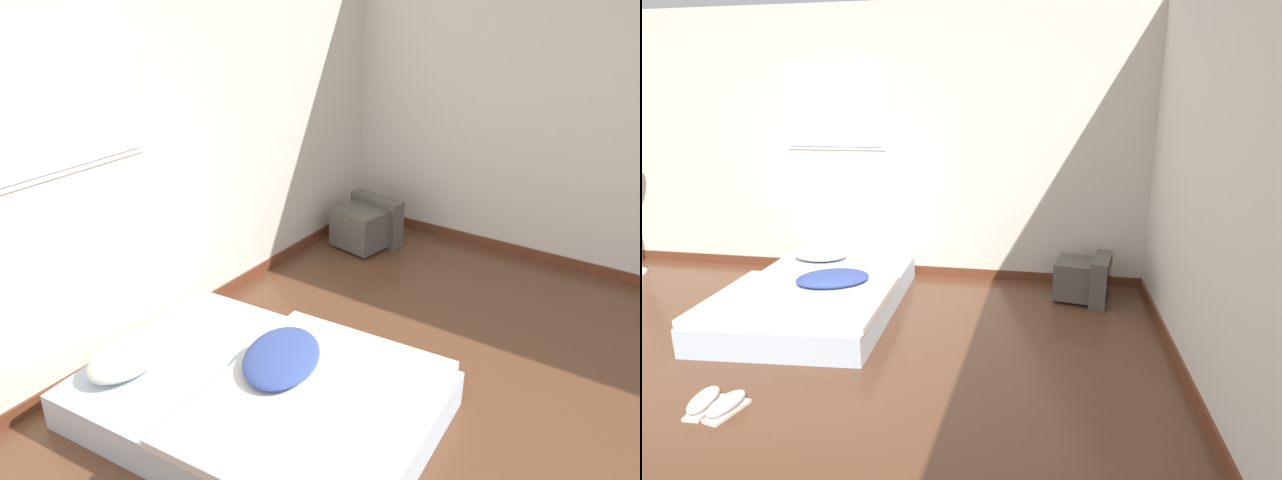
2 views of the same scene
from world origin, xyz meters
The scene contains 5 objects.
ground_plane centered at (0.00, 0.00, 0.00)m, with size 20.00×20.00×0.00m, color brown.
wall_back centered at (0.00, 2.60, 1.29)m, with size 8.11×0.08×2.60m.
mattress_bed centered at (0.07, 1.49, 0.14)m, with size 1.45×1.95×0.36m.
crt_tv centered at (2.30, 2.16, 0.19)m, with size 0.53×0.53×0.41m.
sneaker_pair centered at (0.16, 0.04, 0.05)m, with size 0.29×0.28×0.10m.
Camera 2 is at (1.97, -2.15, 1.67)m, focal length 28.00 mm.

